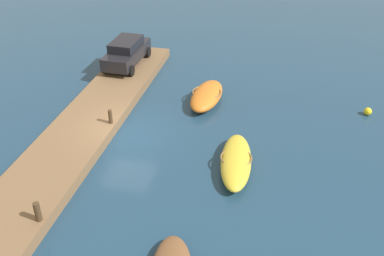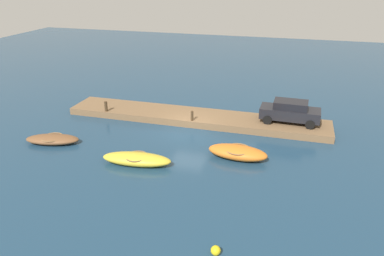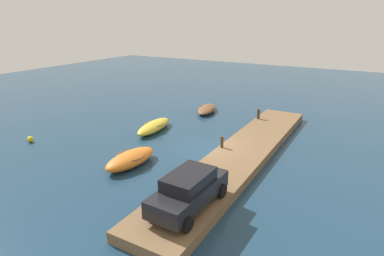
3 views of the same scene
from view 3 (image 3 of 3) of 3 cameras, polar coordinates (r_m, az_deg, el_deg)
name	(u,v)px [view 3 (image 3 of 3)]	position (r m, az deg, el deg)	size (l,w,h in m)	color
ground_plane	(212,152)	(21.08, 3.47, -4.25)	(84.00, 84.00, 0.00)	navy
dock_platform	(242,155)	(20.23, 8.74, -4.67)	(20.12, 3.12, 0.52)	brown
rowboat_orange	(131,159)	(19.38, -10.80, -5.36)	(3.77, 1.77, 0.83)	orange
rowboat_yellow	(154,126)	(24.94, -6.75, 0.29)	(4.32, 1.78, 0.72)	gold
rowboat_brown	(207,109)	(29.78, 2.62, 3.37)	(3.79, 2.18, 0.59)	brown
mooring_post_west	(222,142)	(20.37, 5.31, -2.44)	(0.19, 0.19, 0.74)	#47331E
mooring_post_mid_west	(258,114)	(26.59, 11.65, 2.44)	(0.23, 0.23, 0.80)	#47331E
parked_car	(189,190)	(13.95, -0.54, -10.84)	(4.27, 2.01, 1.62)	black
marker_buoy	(30,139)	(25.31, -26.66, -1.78)	(0.42, 0.42, 0.42)	yellow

